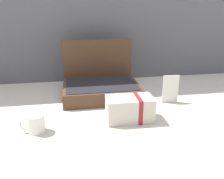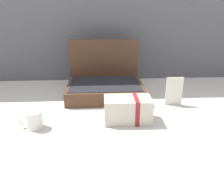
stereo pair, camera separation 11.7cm
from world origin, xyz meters
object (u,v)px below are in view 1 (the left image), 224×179
at_px(coffee_mug, 36,124).
at_px(info_card_left, 170,89).
at_px(open_suitcase, 100,84).
at_px(cream_toiletry_bag, 130,109).

xyz_separation_m(coffee_mug, info_card_left, (0.71, 0.22, 0.04)).
distance_m(open_suitcase, info_card_left, 0.42).
bearing_deg(coffee_mug, info_card_left, 17.03).
bearing_deg(info_card_left, coffee_mug, -161.03).
height_order(open_suitcase, cream_toiletry_bag, open_suitcase).
relative_size(open_suitcase, info_card_left, 2.80).
relative_size(coffee_mug, info_card_left, 0.68).
height_order(open_suitcase, info_card_left, open_suitcase).
xyz_separation_m(cream_toiletry_bag, coffee_mug, (-0.43, -0.04, -0.02)).
xyz_separation_m(open_suitcase, info_card_left, (0.37, -0.19, 0.01)).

